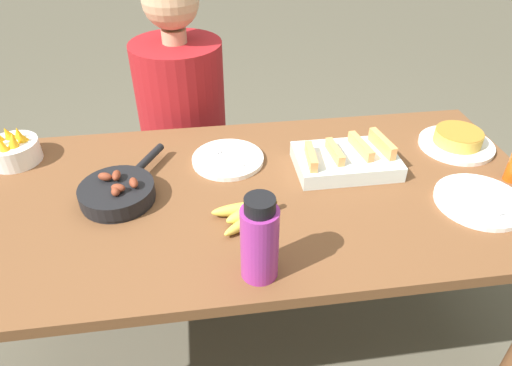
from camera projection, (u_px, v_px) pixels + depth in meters
ground_plane at (256, 335)px, 1.79m from camera, size 14.00×14.00×0.00m
dining_table at (256, 214)px, 1.42m from camera, size 1.73×0.83×0.71m
banana_bunch at (249, 213)px, 1.26m from camera, size 0.19×0.14×0.04m
melon_tray at (346, 160)px, 1.45m from camera, size 0.32×0.21×0.09m
skillet at (118, 192)px, 1.32m from camera, size 0.24×0.34×0.08m
frittata_plate_center at (457, 141)px, 1.56m from camera, size 0.25×0.25×0.06m
empty_plate_near_front at (480, 201)px, 1.32m from camera, size 0.26×0.26×0.02m
empty_plate_far_left at (228, 159)px, 1.49m from camera, size 0.23×0.23×0.02m
fruit_bowl_mango at (13, 149)px, 1.47m from camera, size 0.16×0.16×0.12m
water_bottle at (260, 240)px, 1.04m from camera, size 0.09×0.09×0.23m
person_figure at (186, 146)px, 1.99m from camera, size 0.39×0.39×1.21m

